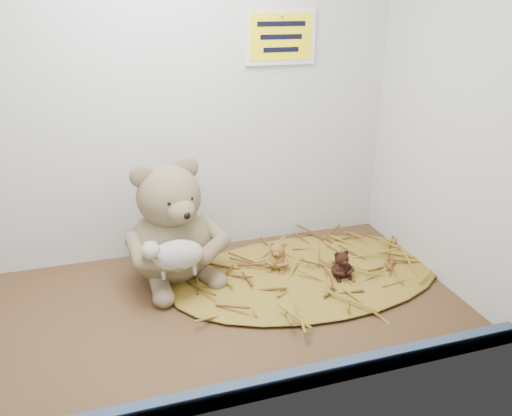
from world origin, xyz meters
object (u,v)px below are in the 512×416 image
object	(u,v)px
mini_teddy_tan	(278,255)
main_teddy	(170,222)
toy_lamb	(178,255)
mini_teddy_brown	(341,263)

from	to	relation	value
mini_teddy_tan	main_teddy	bearing A→B (deg)	-159.53
main_teddy	mini_teddy_tan	bearing A→B (deg)	-27.33
toy_lamb	mini_teddy_brown	bearing A→B (deg)	-4.15
main_teddy	toy_lamb	distance (cm)	11.32
toy_lamb	mini_teddy_tan	xyz separation A→B (cm)	(25.38, 5.50, -6.64)
mini_teddy_tan	mini_teddy_brown	distance (cm)	15.67
main_teddy	toy_lamb	bearing A→B (deg)	-105.54
main_teddy	mini_teddy_tan	size ratio (longest dim) A/B	4.11
toy_lamb	mini_teddy_tan	size ratio (longest dim) A/B	2.05
mini_teddy_brown	toy_lamb	bearing A→B (deg)	173.72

